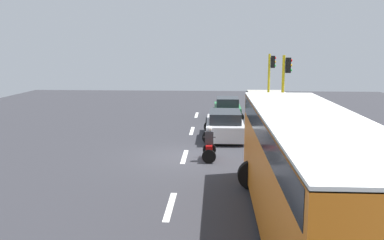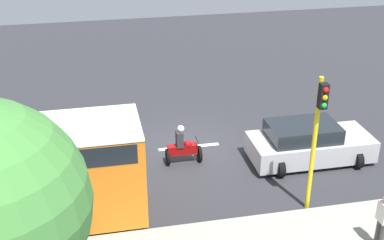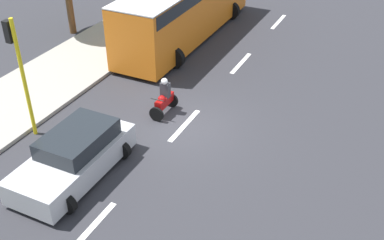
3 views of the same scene
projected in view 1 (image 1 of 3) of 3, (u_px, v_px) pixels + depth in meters
The scene contains 13 objects.
ground_plane at pixel (185, 158), 18.70m from camera, with size 40.00×60.00×0.10m, color #2D2D33.
sidewalk at pixel (343, 157), 18.29m from camera, with size 4.00×60.00×0.15m, color #9E998E.
lane_stripe_north at pixel (170, 206), 12.78m from camera, with size 0.20×2.40×0.01m, color white.
lane_stripe_mid at pixel (185, 157), 18.69m from camera, with size 0.20×2.40×0.01m, color white.
lane_stripe_south at pixel (192, 131), 24.59m from camera, with size 0.20×2.40×0.01m, color white.
lane_stripe_far_south at pixel (197, 115), 30.50m from camera, with size 0.20×2.40×0.01m, color white.
car_green at pixel (227, 109), 28.70m from camera, with size 2.18×3.80×1.52m.
car_silver at pixel (225, 125), 22.53m from camera, with size 2.37×4.50×1.52m.
city_bus at pixel (309, 166), 10.56m from camera, with size 3.20×11.00×3.16m.
motorcycle at pixel (209, 146), 18.07m from camera, with size 0.60×1.30×1.53m.
pedestrian_by_tree at pixel (322, 120), 22.12m from camera, with size 0.40×0.24×1.69m.
traffic_light_corner at pixel (270, 79), 26.30m from camera, with size 0.49×0.24×4.50m.
traffic_light_midblock at pixel (285, 87), 20.79m from camera, with size 0.49×0.24×4.50m.
Camera 1 is at (1.36, -18.09, 4.79)m, focal length 38.80 mm.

